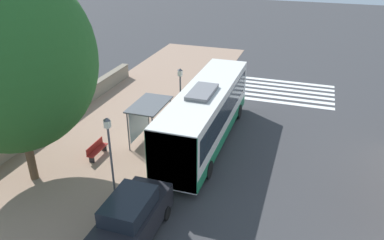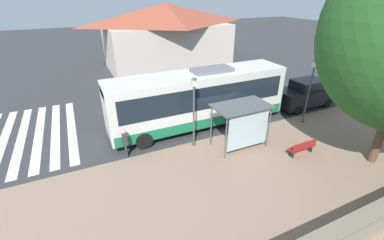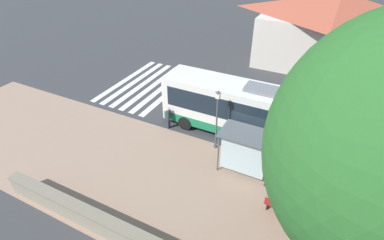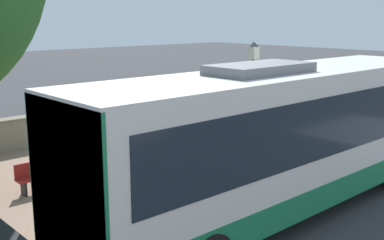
% 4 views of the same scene
% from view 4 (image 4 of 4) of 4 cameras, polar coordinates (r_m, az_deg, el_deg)
% --- Properties ---
extents(ground_plane, '(120.00, 120.00, 0.00)m').
position_cam_4_polar(ground_plane, '(13.22, 2.39, -9.33)').
color(ground_plane, '#353538').
rests_on(ground_plane, ground).
extents(sidewalk_plaza, '(9.00, 44.00, 0.02)m').
position_cam_4_polar(sidewalk_plaza, '(16.54, -8.66, -4.99)').
color(sidewalk_plaza, '#937560').
rests_on(sidewalk_plaza, ground).
extents(stone_wall, '(0.60, 20.00, 1.19)m').
position_cam_4_polar(stone_wall, '(19.80, -15.23, -0.68)').
color(stone_wall, gray).
rests_on(stone_wall, ground).
extents(bus, '(2.66, 11.59, 3.81)m').
position_cam_4_polar(bus, '(11.90, 10.49, -2.02)').
color(bus, silver).
rests_on(bus, ground).
extents(bus_shelter, '(1.86, 3.10, 2.57)m').
position_cam_4_polar(bus_shelter, '(13.53, -3.50, 0.66)').
color(bus_shelter, '#515459').
rests_on(bus_shelter, ground).
extents(pedestrian, '(0.34, 0.22, 1.63)m').
position_cam_4_polar(pedestrian, '(17.18, 16.68, -1.47)').
color(pedestrian, '#2D3347').
rests_on(pedestrian, ground).
extents(bench, '(0.40, 1.68, 0.88)m').
position_cam_4_polar(bench, '(14.33, -16.98, -6.12)').
color(bench, maroon).
rests_on(bench, ground).
extents(street_lamp_near, '(0.28, 0.28, 4.15)m').
position_cam_4_polar(street_lamp_near, '(14.17, 7.17, 2.40)').
color(street_lamp_near, '#4C4C51').
rests_on(street_lamp_near, ground).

